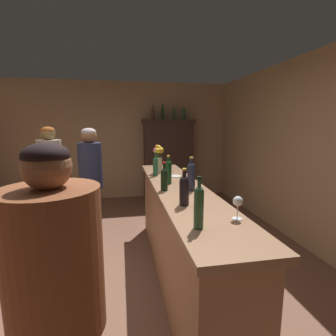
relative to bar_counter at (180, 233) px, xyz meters
name	(u,v)px	position (x,y,z in m)	size (l,w,h in m)	color
floor	(118,297)	(-0.67, -0.20, -0.52)	(9.12, 9.12, 0.00)	brown
wall_back	(117,141)	(-0.67, 3.36, 0.78)	(5.14, 0.12, 2.60)	tan
bar_counter	(180,233)	(0.00, 0.00, 0.00)	(0.53, 2.95, 1.03)	#9F6E4C
display_cabinet	(168,158)	(0.45, 3.08, 0.41)	(1.16, 0.38, 1.78)	#33231E
wine_bottle_merlot	(184,189)	(-0.10, -0.58, 0.64)	(0.08, 0.08, 0.30)	black
wine_bottle_rose	(168,171)	(-0.09, 0.17, 0.65)	(0.07, 0.07, 0.32)	#133A19
wine_bottle_malbec	(191,175)	(0.08, -0.15, 0.66)	(0.08, 0.08, 0.33)	#1F263C
wine_bottle_riesling	(155,165)	(-0.17, 0.64, 0.64)	(0.06, 0.06, 0.31)	#215235
wine_bottle_chardonnay	(199,205)	(-0.13, -1.05, 0.66)	(0.06, 0.06, 0.33)	#294F2F
wine_bottle_syrah	(164,178)	(-0.18, -0.10, 0.63)	(0.07, 0.07, 0.29)	black
wine_glass_front	(168,164)	(0.05, 0.90, 0.61)	(0.08, 0.08, 0.15)	white
wine_glass_mid	(238,203)	(0.18, -0.95, 0.62)	(0.07, 0.07, 0.16)	white
flower_arrangement	(159,157)	(-0.10, 0.84, 0.72)	(0.15, 0.14, 0.38)	#A6A485
cheese_plate	(175,176)	(0.07, 0.52, 0.52)	(0.15, 0.15, 0.01)	white
display_bottle_left	(153,114)	(0.12, 3.08, 1.39)	(0.07, 0.07, 0.30)	#4D331D
display_bottle_midleft	(162,113)	(0.33, 3.08, 1.40)	(0.07, 0.07, 0.33)	#193719
display_bottle_center	(174,114)	(0.58, 3.08, 1.39)	(0.06, 0.06, 0.29)	#274A27
display_bottle_midright	(184,113)	(0.81, 3.08, 1.40)	(0.08, 0.08, 0.30)	#25462C
patron_in_grey	(91,181)	(-1.00, 1.01, 0.39)	(0.31, 0.31, 1.63)	#312525
patron_near_entrance	(59,312)	(-0.88, -1.45, 0.35)	(0.40, 0.40, 1.60)	#302D23
patron_by_cabinet	(52,179)	(-1.57, 1.24, 0.39)	(0.32, 0.32, 1.64)	gray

